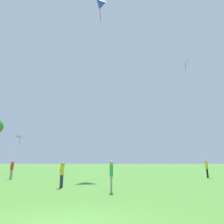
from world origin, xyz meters
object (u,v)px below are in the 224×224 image
kite_blue_delta (100,3)px  person_near_tree (62,172)px  person_far_back (207,167)px  kite_black_large (18,139)px  person_in_red_shirt (111,173)px  kite_pink_low (187,64)px  person_with_spool (12,168)px

kite_blue_delta → person_near_tree: (-0.44, -16.06, -27.46)m
kite_blue_delta → person_far_back: (12.21, -7.42, -27.32)m
kite_black_large → person_in_red_shirt: 37.72m
kite_blue_delta → person_in_red_shirt: (2.78, -17.96, -27.42)m
kite_pink_low → person_far_back: size_ratio=15.09×
person_in_red_shirt → person_far_back: bearing=48.2°
kite_black_large → person_with_spool: 26.29m
kite_blue_delta → person_far_back: bearing=-31.3°
person_in_red_shirt → person_with_spool: bearing=140.9°
kite_black_large → person_near_tree: 34.42m
kite_blue_delta → kite_black_large: kite_blue_delta is taller
kite_blue_delta → kite_pink_low: bearing=40.7°
person_far_back → person_with_spool: 19.22m
kite_black_large → person_with_spool: size_ratio=5.05×
kite_pink_low → person_in_red_shirt: (-17.36, -35.30, -24.31)m
person_in_red_shirt → person_far_back: person_far_back is taller
person_in_red_shirt → person_near_tree: person_in_red_shirt is taller
person_in_red_shirt → person_far_back: size_ratio=0.91×
kite_blue_delta → kite_black_large: bearing=144.7°
kite_blue_delta → person_with_spool: (-6.81, -10.17, -27.37)m
kite_pink_low → person_with_spool: size_ratio=15.85×
kite_pink_low → person_near_tree: kite_pink_low is taller
person_far_back → person_in_red_shirt: bearing=-131.8°
kite_pink_low → kite_blue_delta: 26.75m
kite_blue_delta → person_far_back: 30.83m
kite_pink_low → person_with_spool: bearing=-134.4°
kite_blue_delta → person_far_back: size_ratio=16.24×
kite_pink_low → person_in_red_shirt: kite_pink_low is taller
kite_pink_low → kite_blue_delta: (-20.14, -17.34, 3.11)m
kite_blue_delta → person_near_tree: 31.82m
person_in_red_shirt → person_near_tree: (-3.22, 1.90, -0.04)m
person_far_back → kite_black_large: bearing=146.3°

